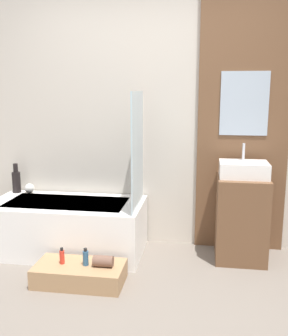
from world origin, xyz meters
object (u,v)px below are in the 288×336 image
bathtub (68,227)px  vase_tall_dark (16,181)px  wooden_step_bench (80,274)px  bottle_soap_primary (62,256)px  sink (244,169)px  bottle_soap_secondary (86,258)px  vase_round_light (29,188)px

bathtub → vase_tall_dark: vase_tall_dark is taller
wooden_step_bench → bottle_soap_primary: (-0.14, 0.00, 0.14)m
sink → bottle_soap_primary: bearing=-154.7°
sink → vase_tall_dark: sink is taller
bathtub → bottle_soap_primary: (0.16, -0.60, -0.03)m
wooden_step_bench → sink: (1.33, 0.70, 0.77)m
bottle_soap_secondary → sink: bearing=28.7°
vase_round_light → wooden_step_bench: bearing=-47.0°
bottle_soap_primary → bottle_soap_secondary: bearing=0.0°
bathtub → wooden_step_bench: (0.31, -0.60, -0.17)m
wooden_step_bench → bottle_soap_secondary: size_ratio=4.97×
vase_tall_dark → sink: bearing=-4.2°
bottle_soap_primary → bottle_soap_secondary: bottle_soap_secondary is taller
vase_tall_dark → bottle_soap_secondary: (1.00, -0.87, -0.40)m
sink → vase_round_light: bearing=175.7°
bathtub → sink: bearing=3.5°
vase_round_light → bottle_soap_primary: 1.13m
bathtub → bottle_soap_primary: size_ratio=10.60×
wooden_step_bench → sink: bearing=27.7°
bathtub → bottle_soap_secondary: bathtub is taller
vase_tall_dark → bottle_soap_secondary: vase_tall_dark is taller
sink → vase_round_light: (-2.13, 0.16, -0.30)m
wooden_step_bench → bottle_soap_secondary: bearing=0.0°
sink → bottle_soap_secondary: 1.58m
wooden_step_bench → vase_tall_dark: (-0.94, 0.87, 0.54)m
sink → vase_tall_dark: (-2.27, 0.17, -0.22)m
vase_tall_dark → bottle_soap_primary: vase_tall_dark is taller
wooden_step_bench → bottle_soap_primary: 0.20m
bottle_soap_primary → vase_tall_dark: bearing=132.7°
bathtub → sink: 1.75m
bottle_soap_secondary → wooden_step_bench: bearing=-180.0°
bottle_soap_primary → vase_round_light: bearing=127.4°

